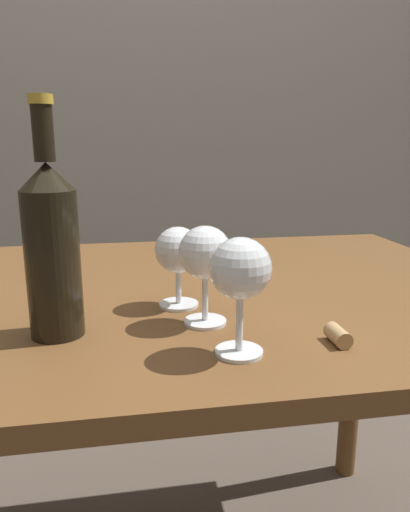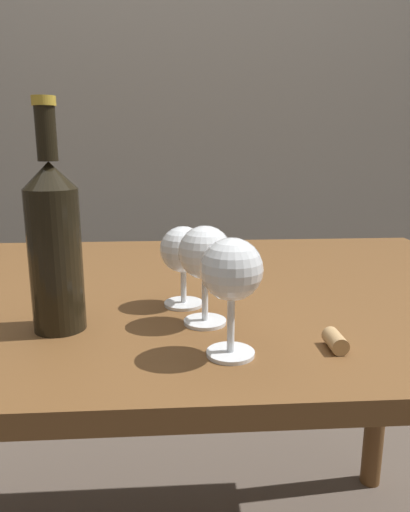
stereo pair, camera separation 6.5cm
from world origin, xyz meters
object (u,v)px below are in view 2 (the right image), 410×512
Objects in this scene: wine_glass_port at (205,255)px; wine_glass_rose at (183,252)px; wine_bottle at (54,243)px; cork at (335,341)px; wine_glass_amber at (232,274)px.

wine_glass_rose is at bearing 109.76° from wine_glass_port.
wine_bottle is (-0.20, -0.01, 0.02)m from wine_glass_port.
cork is at bearing -32.08° from wine_glass_port.
wine_glass_port is 0.20m from wine_bottle.
wine_glass_rose is at bearing 136.15° from cork.
wine_glass_amber is at bearing -77.25° from wine_glass_port.
wine_glass_amber is 1.03× the size of wine_glass_port.
wine_glass_rose is 0.20m from wine_bottle.
wine_glass_port is 1.11× the size of wine_glass_rose.
cork is at bearing -43.85° from wine_glass_rose.
wine_bottle reaches higher than cork.
wine_glass_rose is 0.27m from cork.
wine_glass_port is 0.20m from cork.
wine_glass_rose reaches higher than cork.
wine_glass_amber is 1.14× the size of wine_glass_rose.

